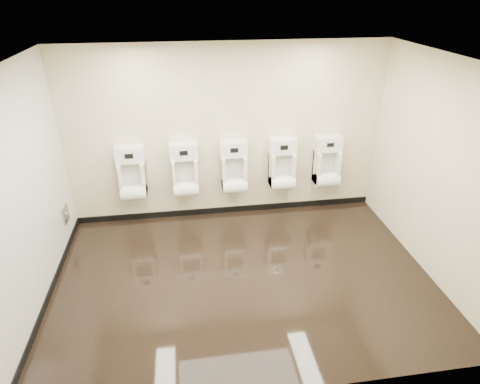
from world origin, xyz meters
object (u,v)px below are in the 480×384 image
(urinal_0, at_px, (132,177))
(urinal_2, at_px, (234,171))
(urinal_4, at_px, (327,165))
(access_panel, at_px, (65,214))
(urinal_3, at_px, (282,168))
(urinal_1, at_px, (185,174))

(urinal_0, distance_m, urinal_2, 1.59)
(urinal_2, distance_m, urinal_4, 1.55)
(urinal_2, bearing_deg, urinal_0, 180.00)
(access_panel, bearing_deg, urinal_3, 6.81)
(access_panel, height_order, urinal_4, urinal_4)
(urinal_1, distance_m, urinal_2, 0.78)
(urinal_3, bearing_deg, urinal_0, 180.00)
(urinal_0, relative_size, urinal_4, 1.00)
(urinal_0, xyz_separation_m, urinal_2, (1.59, 0.00, 0.00))
(urinal_0, height_order, urinal_4, same)
(urinal_1, relative_size, urinal_4, 1.00)
(urinal_0, relative_size, urinal_2, 1.00)
(access_panel, height_order, urinal_3, urinal_3)
(access_panel, distance_m, urinal_4, 4.16)
(urinal_0, height_order, urinal_1, same)
(urinal_1, height_order, urinal_3, same)
(urinal_3, xyz_separation_m, urinal_4, (0.76, 0.00, 0.00))
(access_panel, xyz_separation_m, urinal_0, (0.97, 0.40, 0.34))
(access_panel, distance_m, urinal_1, 1.87)
(urinal_3, bearing_deg, urinal_2, 180.00)
(urinal_0, bearing_deg, access_panel, -157.63)
(urinal_1, xyz_separation_m, urinal_3, (1.57, 0.00, 0.00))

